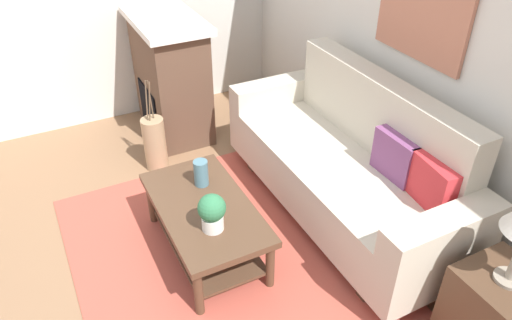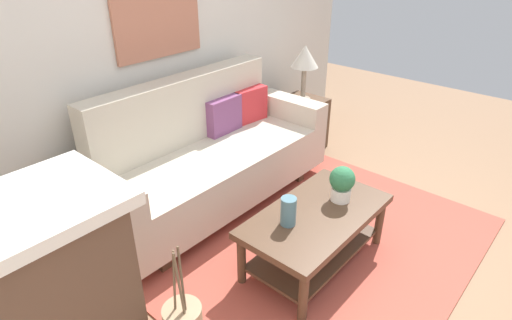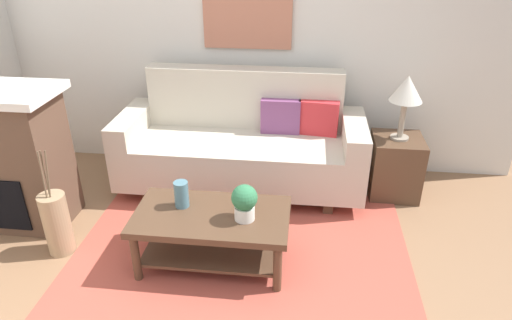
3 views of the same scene
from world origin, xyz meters
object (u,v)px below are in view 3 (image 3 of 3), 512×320
Objects in this scene: throw_pillow_crimson at (318,118)px; table_lamp at (407,92)px; tabletop_vase at (181,194)px; fireplace at (5,157)px; floor_vase at (57,224)px; framed_painting at (247,10)px; coffee_table at (212,227)px; throw_pillow_plum at (281,116)px; potted_plant_tabletop at (244,201)px; couch at (242,144)px; side_table at (395,166)px.

throw_pillow_crimson is 0.63× the size of table_lamp.
fireplace reaches higher than tabletop_vase.
floor_vase is (0.56, -0.37, -0.34)m from fireplace.
framed_painting is (-0.69, 0.34, 0.88)m from throw_pillow_crimson.
table_lamp is at bearing -17.79° from framed_painting.
table_lamp is at bearing 38.61° from coffee_table.
throw_pillow_plum is 0.33× the size of coffee_table.
tabletop_vase is at bearing -11.01° from fireplace.
floor_vase is (-1.43, 0.03, -0.32)m from potted_plant_tabletop.
couch reaches higher than throw_pillow_crimson.
throw_pillow_crimson is (0.69, 0.13, 0.25)m from couch.
throw_pillow_crimson is at bearing 33.60° from floor_vase.
throw_pillow_crimson is at bearing 171.21° from table_lamp.
throw_pillow_crimson is (0.35, 0.00, 0.00)m from throw_pillow_plum.
framed_painting is (0.00, 0.47, 1.13)m from couch.
couch is at bearing 75.48° from tabletop_vase.
tabletop_vase is (-0.97, -1.20, -0.15)m from throw_pillow_crimson.
table_lamp is at bearing -5.96° from throw_pillow_plum.
throw_pillow_plum is 1.37× the size of potted_plant_tabletop.
throw_pillow_crimson is at bearing 51.12° from tabletop_vase.
throw_pillow_plum is at bearing 38.99° from floor_vase.
fireplace reaches higher than side_table.
fireplace reaches higher than throw_pillow_crimson.
framed_painting reaches higher than table_lamp.
framed_painting is (-1.41, 0.45, 0.57)m from table_lamp.
side_table is (1.41, 0.01, -0.15)m from couch.
couch is at bearing -159.99° from throw_pillow_plum.
table_lamp is 2.99m from floor_vase.
floor_vase is at bearing -175.41° from tabletop_vase.
coffee_table is 0.32m from tabletop_vase.
tabletop_vase is 0.75× the size of potted_plant_tabletop.
side_table is (1.69, 1.09, -0.25)m from tabletop_vase.
floor_vase is at bearing -136.95° from couch.
couch is 0.44m from throw_pillow_plum.
table_lamp is 0.70× the size of framed_painting.
fireplace is at bearing -156.54° from couch.
throw_pillow_crimson is 0.31× the size of fireplace.
potted_plant_tabletop is at bearing -135.39° from table_lamp.
potted_plant_tabletop reaches higher than side_table.
table_lamp reaches higher than throw_pillow_crimson.
coffee_table is at bearing -120.14° from throw_pillow_crimson.
side_table is (1.22, 1.20, -0.29)m from potted_plant_tabletop.
tabletop_vase is 0.35× the size of side_table.
coffee_table is 1.99m from table_lamp.
throw_pillow_crimson is 1.37× the size of potted_plant_tabletop.
potted_plant_tabletop is (0.47, -0.11, 0.04)m from tabletop_vase.
throw_pillow_plum is 0.31× the size of fireplace.
throw_pillow_plum is at bearing 20.01° from couch.
framed_painting reaches higher than side_table.
throw_pillow_crimson reaches higher than potted_plant_tabletop.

